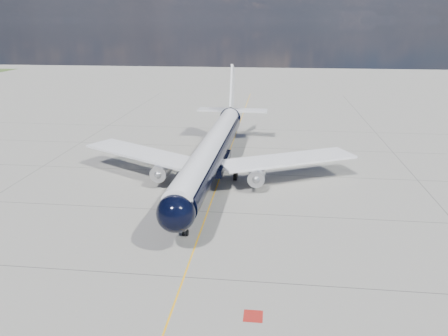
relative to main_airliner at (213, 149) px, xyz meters
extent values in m
plane|color=#99978E|center=(0.98, 7.64, -4.70)|extent=(320.00, 320.00, 0.00)
cube|color=#FFAF0D|center=(0.98, 2.64, -4.70)|extent=(0.16, 160.00, 0.01)
cube|color=maroon|center=(7.78, -32.36, -4.70)|extent=(1.60, 1.60, 0.01)
cylinder|color=black|center=(-0.04, -1.46, -0.21)|extent=(5.19, 40.76, 4.07)
sphere|color=black|center=(-0.63, -22.85, -0.21)|extent=(4.18, 4.18, 4.07)
cone|color=black|center=(0.66, 23.68, 0.43)|extent=(4.27, 7.60, 4.07)
cylinder|color=white|center=(-0.04, -1.46, 0.81)|extent=(4.36, 42.87, 3.17)
cube|color=black|center=(-0.64, -23.07, 0.38)|extent=(2.60, 1.35, 0.59)
cube|color=white|center=(-11.23, 0.46, -1.17)|extent=(20.51, 14.80, 0.34)
cube|color=white|center=(11.24, -0.16, -1.17)|extent=(20.78, 13.93, 0.34)
cube|color=black|center=(-0.04, -1.46, -1.71)|extent=(4.79, 10.82, 1.07)
cylinder|color=#ADADB4|center=(-7.05, -3.40, -2.40)|extent=(2.53, 4.99, 2.40)
cylinder|color=#ADADB4|center=(6.85, -3.79, -2.40)|extent=(2.53, 4.99, 2.40)
sphere|color=gray|center=(-7.11, -5.65, -2.40)|extent=(1.21, 1.21, 1.18)
sphere|color=gray|center=(6.79, -6.04, -2.40)|extent=(1.21, 1.21, 1.18)
cube|color=white|center=(-7.05, -3.19, -1.60)|extent=(0.33, 3.43, 1.18)
cube|color=white|center=(6.86, -3.58, -1.60)|extent=(0.33, 3.43, 1.18)
cube|color=white|center=(0.64, 23.14, 5.89)|extent=(0.53, 6.79, 9.12)
cube|color=white|center=(0.66, 23.68, 1.29)|extent=(14.00, 3.81, 0.24)
cylinder|color=gray|center=(-0.53, -19.11, -3.37)|extent=(0.20, 0.20, 2.25)
cylinder|color=black|center=(-0.74, -19.10, -4.33)|extent=(0.21, 0.75, 0.75)
cylinder|color=black|center=(-0.32, -19.11, -4.33)|extent=(0.21, 0.75, 0.75)
cylinder|color=gray|center=(-3.42, 0.24, -3.26)|extent=(0.29, 0.29, 2.03)
cylinder|color=gray|center=(3.43, 0.05, -3.26)|extent=(0.29, 0.29, 2.03)
cylinder|color=black|center=(-3.44, -0.35, -4.11)|extent=(0.51, 1.19, 1.18)
cylinder|color=black|center=(-3.40, 0.83, -4.11)|extent=(0.51, 1.19, 1.18)
cylinder|color=black|center=(3.41, -0.54, -4.11)|extent=(0.51, 1.19, 1.18)
cylinder|color=black|center=(3.44, 0.64, -4.11)|extent=(0.51, 1.19, 1.18)
camera|label=1|loc=(8.82, -62.44, 18.30)|focal=35.00mm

